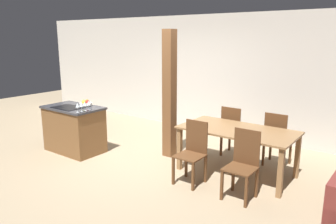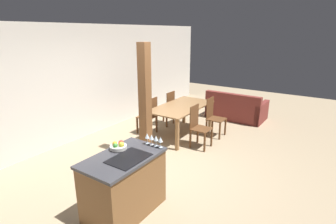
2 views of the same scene
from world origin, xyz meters
name	(u,v)px [view 1 (image 1 of 2)]	position (x,y,z in m)	size (l,w,h in m)	color
ground_plane	(135,160)	(0.00, 0.00, 0.00)	(16.00, 16.00, 0.00)	#9E896B
wall_back	(207,74)	(0.00, 2.53, 1.35)	(11.20, 0.08, 2.70)	silver
kitchen_island	(74,129)	(-1.29, -0.32, 0.45)	(1.16, 0.71, 0.90)	brown
fruit_bowl	(86,103)	(-1.16, -0.12, 0.94)	(0.24, 0.24, 0.11)	silver
wine_glass_near	(77,105)	(-0.79, -0.60, 1.02)	(0.07, 0.07, 0.17)	silver
wine_glass_middle	(81,105)	(-0.79, -0.52, 1.02)	(0.07, 0.07, 0.17)	silver
wine_glass_far	(85,104)	(-0.79, -0.44, 1.02)	(0.07, 0.07, 0.17)	silver
wine_glass_end	(88,103)	(-0.79, -0.35, 1.02)	(0.07, 0.07, 0.17)	silver
dining_table	(237,135)	(1.73, 0.56, 0.66)	(1.82, 0.95, 0.76)	olive
dining_chair_near_left	(193,151)	(1.32, -0.14, 0.50)	(0.40, 0.40, 0.96)	brown
dining_chair_near_right	(243,163)	(2.14, -0.14, 0.50)	(0.40, 0.40, 0.96)	brown
dining_chair_far_left	(233,131)	(1.32, 1.25, 0.50)	(0.40, 0.40, 0.96)	brown
dining_chair_far_right	(277,139)	(2.14, 1.25, 0.50)	(0.40, 0.40, 0.96)	brown
timber_post	(169,95)	(0.35, 0.59, 1.17)	(0.19, 0.19, 2.34)	brown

